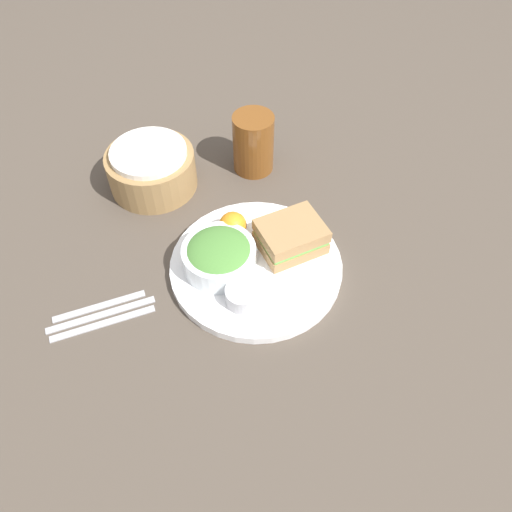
{
  "coord_description": "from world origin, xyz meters",
  "views": [
    {
      "loc": [
        -0.29,
        -0.46,
        0.71
      ],
      "look_at": [
        0.0,
        0.0,
        0.04
      ],
      "focal_mm": 35.0,
      "sensor_mm": 36.0,
      "label": 1
    }
  ],
  "objects_px": {
    "dressing_cup": "(243,295)",
    "plate": "(256,266)",
    "bread_basket": "(152,169)",
    "salad_bowl": "(219,255)",
    "fork": "(103,323)",
    "spoon": "(99,306)",
    "drink_glass": "(253,143)",
    "knife": "(101,315)",
    "sandwich": "(290,235)"
  },
  "relations": [
    {
      "from": "dressing_cup",
      "to": "plate",
      "type": "bearing_deg",
      "value": 42.43
    },
    {
      "from": "plate",
      "to": "bread_basket",
      "type": "relative_size",
      "value": 1.73
    },
    {
      "from": "plate",
      "to": "salad_bowl",
      "type": "relative_size",
      "value": 2.38
    },
    {
      "from": "salad_bowl",
      "to": "fork",
      "type": "distance_m",
      "value": 0.22
    },
    {
      "from": "dressing_cup",
      "to": "spoon",
      "type": "relative_size",
      "value": 0.38
    },
    {
      "from": "dressing_cup",
      "to": "drink_glass",
      "type": "xyz_separation_m",
      "value": [
        0.2,
        0.29,
        0.03
      ]
    },
    {
      "from": "drink_glass",
      "to": "fork",
      "type": "bearing_deg",
      "value": -154.56
    },
    {
      "from": "knife",
      "to": "spoon",
      "type": "relative_size",
      "value": 1.17
    },
    {
      "from": "plate",
      "to": "bread_basket",
      "type": "xyz_separation_m",
      "value": [
        -0.06,
        0.3,
        0.03
      ]
    },
    {
      "from": "bread_basket",
      "to": "spoon",
      "type": "distance_m",
      "value": 0.31
    },
    {
      "from": "plate",
      "to": "salad_bowl",
      "type": "height_order",
      "value": "salad_bowl"
    },
    {
      "from": "bread_basket",
      "to": "sandwich",
      "type": "bearing_deg",
      "value": -65.75
    },
    {
      "from": "sandwich",
      "to": "bread_basket",
      "type": "height_order",
      "value": "bread_basket"
    },
    {
      "from": "plate",
      "to": "spoon",
      "type": "distance_m",
      "value": 0.28
    },
    {
      "from": "plate",
      "to": "fork",
      "type": "xyz_separation_m",
      "value": [
        -0.27,
        0.04,
        -0.01
      ]
    },
    {
      "from": "knife",
      "to": "sandwich",
      "type": "bearing_deg",
      "value": -177.04
    },
    {
      "from": "plate",
      "to": "knife",
      "type": "height_order",
      "value": "plate"
    },
    {
      "from": "salad_bowl",
      "to": "knife",
      "type": "xyz_separation_m",
      "value": [
        -0.21,
        0.03,
        -0.04
      ]
    },
    {
      "from": "plate",
      "to": "spoon",
      "type": "relative_size",
      "value": 1.96
    },
    {
      "from": "drink_glass",
      "to": "fork",
      "type": "height_order",
      "value": "drink_glass"
    },
    {
      "from": "bread_basket",
      "to": "fork",
      "type": "xyz_separation_m",
      "value": [
        -0.21,
        -0.26,
        -0.04
      ]
    },
    {
      "from": "plate",
      "to": "sandwich",
      "type": "height_order",
      "value": "sandwich"
    },
    {
      "from": "sandwich",
      "to": "knife",
      "type": "distance_m",
      "value": 0.35
    },
    {
      "from": "salad_bowl",
      "to": "dressing_cup",
      "type": "xyz_separation_m",
      "value": [
        -0.0,
        -0.09,
        -0.01
      ]
    },
    {
      "from": "bread_basket",
      "to": "drink_glass",
      "type": "bearing_deg",
      "value": -16.91
    },
    {
      "from": "bread_basket",
      "to": "knife",
      "type": "relative_size",
      "value": 0.97
    },
    {
      "from": "salad_bowl",
      "to": "fork",
      "type": "height_order",
      "value": "salad_bowl"
    },
    {
      "from": "bread_basket",
      "to": "spoon",
      "type": "height_order",
      "value": "bread_basket"
    },
    {
      "from": "drink_glass",
      "to": "spoon",
      "type": "bearing_deg",
      "value": -158.31
    },
    {
      "from": "plate",
      "to": "salad_bowl",
      "type": "distance_m",
      "value": 0.07
    },
    {
      "from": "drink_glass",
      "to": "knife",
      "type": "xyz_separation_m",
      "value": [
        -0.41,
        -0.18,
        -0.06
      ]
    },
    {
      "from": "salad_bowl",
      "to": "bread_basket",
      "type": "bearing_deg",
      "value": 90.67
    },
    {
      "from": "sandwich",
      "to": "fork",
      "type": "distance_m",
      "value": 0.35
    },
    {
      "from": "knife",
      "to": "salad_bowl",
      "type": "bearing_deg",
      "value": -175.17
    },
    {
      "from": "plate",
      "to": "fork",
      "type": "distance_m",
      "value": 0.28
    },
    {
      "from": "fork",
      "to": "spoon",
      "type": "height_order",
      "value": "same"
    },
    {
      "from": "sandwich",
      "to": "knife",
      "type": "xyz_separation_m",
      "value": [
        -0.34,
        0.05,
        -0.04
      ]
    },
    {
      "from": "plate",
      "to": "spoon",
      "type": "bearing_deg",
      "value": 164.65
    },
    {
      "from": "drink_glass",
      "to": "knife",
      "type": "relative_size",
      "value": 0.69
    },
    {
      "from": "salad_bowl",
      "to": "fork",
      "type": "xyz_separation_m",
      "value": [
        -0.22,
        0.01,
        -0.04
      ]
    },
    {
      "from": "sandwich",
      "to": "spoon",
      "type": "bearing_deg",
      "value": 168.38
    },
    {
      "from": "sandwich",
      "to": "salad_bowl",
      "type": "bearing_deg",
      "value": 168.3
    },
    {
      "from": "dressing_cup",
      "to": "fork",
      "type": "xyz_separation_m",
      "value": [
        -0.21,
        0.09,
        -0.03
      ]
    },
    {
      "from": "sandwich",
      "to": "salad_bowl",
      "type": "relative_size",
      "value": 0.94
    },
    {
      "from": "knife",
      "to": "dressing_cup",
      "type": "bearing_deg",
      "value": 163.71
    },
    {
      "from": "knife",
      "to": "fork",
      "type": "bearing_deg",
      "value": 90.0
    },
    {
      "from": "drink_glass",
      "to": "bread_basket",
      "type": "xyz_separation_m",
      "value": [
        -0.2,
        0.06,
        -0.02
      ]
    },
    {
      "from": "salad_bowl",
      "to": "bread_basket",
      "type": "relative_size",
      "value": 0.73
    },
    {
      "from": "sandwich",
      "to": "drink_glass",
      "type": "xyz_separation_m",
      "value": [
        0.07,
        0.23,
        0.02
      ]
    },
    {
      "from": "bread_basket",
      "to": "spoon",
      "type": "xyz_separation_m",
      "value": [
        -0.21,
        -0.22,
        -0.04
      ]
    }
  ]
}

